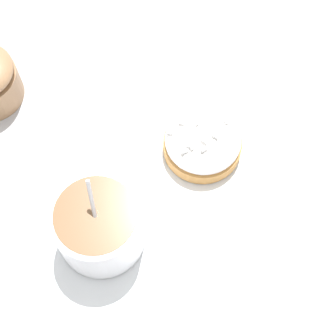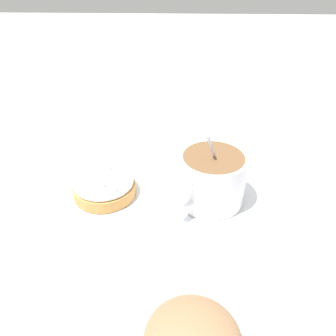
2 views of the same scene
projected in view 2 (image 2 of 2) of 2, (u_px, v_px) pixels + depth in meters
The scene contains 4 objects.
ground_plane at pixel (157, 193), 0.48m from camera, with size 3.00×3.00×0.00m, color #B2B2B7.
paper_napkin at pixel (157, 192), 0.48m from camera, with size 0.33×0.30×0.00m.
coffee_cup at pixel (211, 177), 0.44m from camera, with size 0.10×0.10×0.11m.
frosted_pastry at pixel (104, 184), 0.46m from camera, with size 0.09×0.09×0.04m.
Camera 2 is at (0.03, -0.37, 0.30)m, focal length 35.00 mm.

